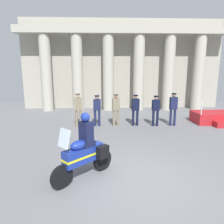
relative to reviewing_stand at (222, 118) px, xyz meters
name	(u,v)px	position (x,y,z in m)	size (l,w,h in m)	color
ground_plane	(136,179)	(-5.87, -6.05, -0.29)	(28.00, 28.00, 0.00)	slate
colonnade_backdrop	(123,63)	(-5.27, 4.58, 3.10)	(15.03, 1.64, 6.64)	#A49F91
reviewing_stand	(222,118)	(0.00, 0.00, 0.00)	(3.16, 1.93, 1.51)	#B21E23
officer_in_row_0	(78,108)	(-8.07, -0.51, 0.75)	(0.40, 0.26, 1.77)	#7A7056
officer_in_row_1	(97,108)	(-7.10, -0.38, 0.69)	(0.40, 0.26, 1.67)	#191E42
officer_in_row_2	(116,107)	(-6.09, -0.38, 0.72)	(0.40, 0.26, 1.72)	#7A7056
officer_in_row_3	(135,108)	(-5.04, -0.37, 0.70)	(0.40, 0.26, 1.68)	black
officer_in_row_4	(156,108)	(-3.98, -0.51, 0.68)	(0.40, 0.26, 1.64)	black
officer_in_row_5	(173,107)	(-3.02, -0.46, 0.75)	(0.40, 0.26, 1.77)	#191E42
motorcycle_with_rider	(85,151)	(-7.29, -5.86, 0.50)	(1.60, 1.53, 1.90)	black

